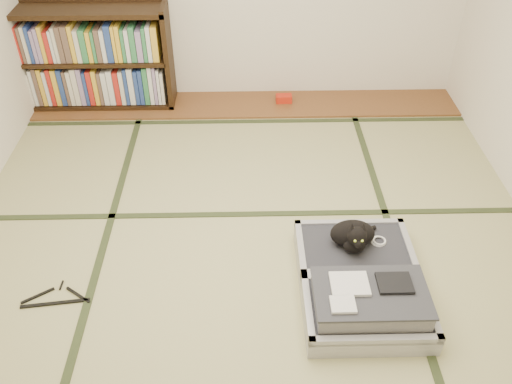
{
  "coord_description": "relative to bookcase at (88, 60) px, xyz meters",
  "views": [
    {
      "loc": [
        -0.02,
        -2.59,
        2.6
      ],
      "look_at": [
        0.05,
        0.35,
        0.25
      ],
      "focal_mm": 38.0,
      "sensor_mm": 36.0,
      "label": 1
    }
  ],
  "objects": [
    {
      "name": "wood_strip",
      "position": [
        1.45,
        -0.07,
        -0.44
      ],
      "size": [
        4.0,
        0.5,
        0.02
      ],
      "primitive_type": "cube",
      "color": "brown",
      "rests_on": "ground"
    },
    {
      "name": "cable_coil",
      "position": [
        2.29,
        -2.13,
        -0.3
      ],
      "size": [
        0.1,
        0.1,
        0.02
      ],
      "color": "white",
      "rests_on": "suitcase"
    },
    {
      "name": "room_shell",
      "position": [
        1.45,
        -2.07,
        1.01
      ],
      "size": [
        4.5,
        4.5,
        4.5
      ],
      "color": "white",
      "rests_on": "ground"
    },
    {
      "name": "floor",
      "position": [
        1.45,
        -2.07,
        -0.45
      ],
      "size": [
        4.5,
        4.5,
        0.0
      ],
      "primitive_type": "plane",
      "color": "tan",
      "rests_on": "ground"
    },
    {
      "name": "red_item",
      "position": [
        1.81,
        -0.04,
        -0.4
      ],
      "size": [
        0.15,
        0.09,
        0.07
      ],
      "primitive_type": "cube",
      "rotation": [
        0.0,
        0.0,
        0.03
      ],
      "color": "red",
      "rests_on": "wood_strip"
    },
    {
      "name": "bookcase",
      "position": [
        0.0,
        0.0,
        0.0
      ],
      "size": [
        1.52,
        0.35,
        0.98
      ],
      "color": "black",
      "rests_on": "wood_strip"
    },
    {
      "name": "suitcase",
      "position": [
        2.13,
        -2.45,
        -0.35
      ],
      "size": [
        0.74,
        0.99,
        0.29
      ],
      "color": "#A8A7AC",
      "rests_on": "floor"
    },
    {
      "name": "cat",
      "position": [
        2.11,
        -2.16,
        -0.21
      ],
      "size": [
        0.33,
        0.33,
        0.27
      ],
      "color": "black",
      "rests_on": "suitcase"
    },
    {
      "name": "hanger",
      "position": [
        0.25,
        -2.44,
        -0.44
      ],
      "size": [
        0.43,
        0.22,
        0.01
      ],
      "color": "black",
      "rests_on": "floor"
    },
    {
      "name": "tatami_borders",
      "position": [
        1.45,
        -1.57,
        -0.45
      ],
      "size": [
        4.0,
        4.5,
        0.01
      ],
      "color": "#2D381E",
      "rests_on": "ground"
    }
  ]
}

